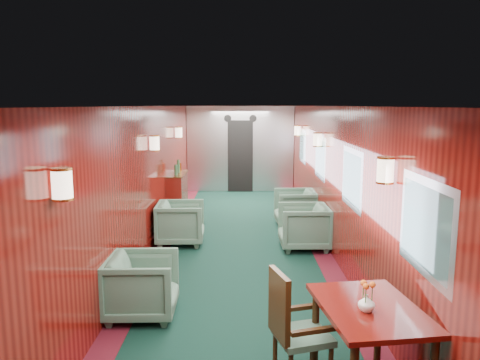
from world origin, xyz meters
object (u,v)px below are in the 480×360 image
at_px(armchair_left_near, 142,286).
at_px(armchair_left_far, 181,223).
at_px(credenza, 177,196).
at_px(armchair_right_near, 304,227).
at_px(armchair_right_far, 296,208).
at_px(side_chair, 292,324).
at_px(dining_table, 369,321).

height_order(armchair_left_near, armchair_left_far, armchair_left_far).
xyz_separation_m(credenza, armchair_left_far, (0.30, -1.79, -0.13)).
xyz_separation_m(armchair_left_near, armchair_right_near, (2.20, 2.59, 0.01)).
bearing_deg(armchair_right_far, armchair_left_far, -63.72).
height_order(side_chair, credenza, credenza).
xyz_separation_m(side_chair, armchair_left_near, (-1.58, 1.36, -0.20)).
relative_size(armchair_left_far, armchair_right_far, 1.01).
xyz_separation_m(dining_table, credenza, (-2.40, 6.20, -0.18)).
bearing_deg(armchair_right_far, armchair_left_near, -32.14).
bearing_deg(credenza, armchair_left_near, -87.31).
distance_m(side_chair, armchair_right_near, 4.00).
bearing_deg(armchair_right_far, credenza, -106.34).
distance_m(dining_table, credenza, 6.65).
bearing_deg(dining_table, armchair_left_far, 107.71).
xyz_separation_m(armchair_left_far, armchair_right_far, (2.16, 1.23, -0.00)).
distance_m(armchair_left_near, armchair_right_far, 4.66).
relative_size(armchair_left_near, armchair_right_near, 0.96).
xyz_separation_m(dining_table, armchair_right_far, (0.06, 5.64, -0.31)).
height_order(credenza, armchair_right_far, credenza).
bearing_deg(armchair_right_near, armchair_left_near, -41.39).
bearing_deg(dining_table, side_chair, 154.84).
bearing_deg(armchair_left_far, dining_table, -156.56).
bearing_deg(dining_table, armchair_right_far, 81.62).
height_order(armchair_left_near, armchair_right_far, armchair_right_far).
xyz_separation_m(side_chair, armchair_left_far, (-1.50, 4.21, -0.19)).
relative_size(dining_table, credenza, 0.93).
height_order(credenza, armchair_left_near, credenza).
bearing_deg(dining_table, armchair_right_near, 81.90).
bearing_deg(armchair_left_near, armchair_left_far, -3.07).
distance_m(dining_table, armchair_left_near, 2.69).
bearing_deg(armchair_left_near, armchair_right_near, -41.86).
height_order(armchair_left_far, armchair_right_near, armchair_right_near).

